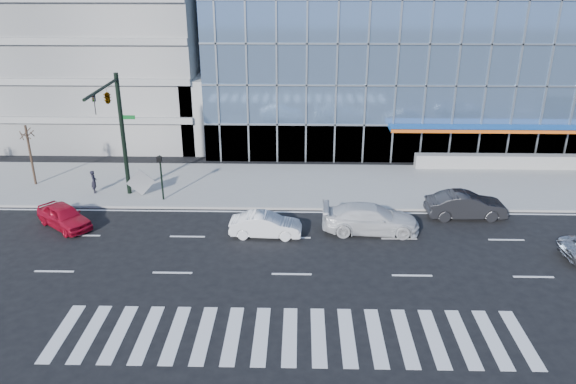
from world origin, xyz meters
The scene contains 14 objects.
ground centered at (0.00, 0.00, 0.00)m, with size 160.00×160.00×0.00m, color black.
sidewalk centered at (0.00, 8.00, 0.07)m, with size 120.00×8.00×0.15m, color gray.
theatre_building centered at (14.00, 26.00, 7.50)m, with size 42.00×26.00×15.00m, color #6C8CB4.
parking_garage centered at (-20.00, 26.00, 10.00)m, with size 24.00×24.00×20.00m, color gray.
ramp_block centered at (-6.00, 18.00, 3.00)m, with size 6.00×8.00×6.00m, color gray.
traffic_signal centered at (-11.00, 4.57, 6.16)m, with size 1.14×5.74×8.00m.
ped_signal_post centered at (-8.50, 4.94, 2.14)m, with size 0.30×0.33×3.00m.
street_tree_near centered at (-18.00, 7.50, 3.78)m, with size 1.10×1.10×4.23m.
white_suv centered at (4.45, 0.93, 0.80)m, with size 2.25×5.55×1.61m, color silver.
white_sedan centered at (-1.55, 0.24, 0.67)m, with size 1.41×4.05×1.33m, color white.
dark_sedan centered at (10.45, 3.00, 0.79)m, with size 1.67×4.78×1.57m, color black.
red_sedan centered at (-13.43, 1.13, 0.69)m, with size 1.62×4.03×1.37m, color #B20D25.
pedestrian centered at (-13.34, 6.07, 0.92)m, with size 0.56×0.37×1.55m, color black.
tilted_panel centered at (-10.07, 5.64, 1.07)m, with size 1.30×0.06×1.30m, color #979797.
Camera 1 is at (0.36, -28.35, 14.49)m, focal length 35.00 mm.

